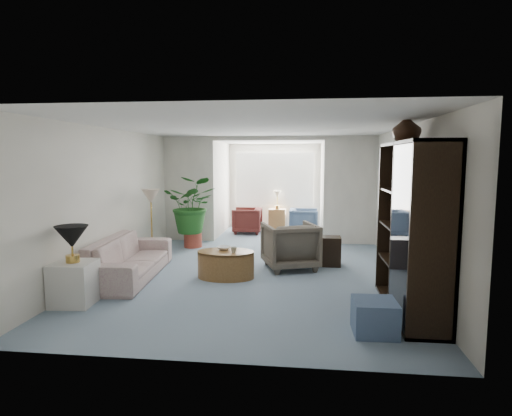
# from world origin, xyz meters

# --- Properties ---
(floor) EXTENTS (6.00, 6.00, 0.00)m
(floor) POSITION_xyz_m (0.00, 0.00, 0.00)
(floor) COLOR #879CB3
(floor) RESTS_ON ground
(sunroom_floor) EXTENTS (2.60, 2.60, 0.00)m
(sunroom_floor) POSITION_xyz_m (0.00, 4.10, 0.00)
(sunroom_floor) COLOR #879CB3
(sunroom_floor) RESTS_ON ground
(back_pier_left) EXTENTS (1.20, 0.12, 2.50)m
(back_pier_left) POSITION_xyz_m (-1.90, 3.00, 1.25)
(back_pier_left) COLOR white
(back_pier_left) RESTS_ON ground
(back_pier_right) EXTENTS (1.20, 0.12, 2.50)m
(back_pier_right) POSITION_xyz_m (1.90, 3.00, 1.25)
(back_pier_right) COLOR white
(back_pier_right) RESTS_ON ground
(back_header) EXTENTS (2.60, 0.12, 0.10)m
(back_header) POSITION_xyz_m (0.00, 3.00, 2.45)
(back_header) COLOR white
(back_header) RESTS_ON back_pier_left
(window_pane) EXTENTS (2.20, 0.02, 1.50)m
(window_pane) POSITION_xyz_m (0.00, 5.18, 1.40)
(window_pane) COLOR white
(window_blinds) EXTENTS (2.20, 0.02, 1.50)m
(window_blinds) POSITION_xyz_m (0.00, 5.15, 1.40)
(window_blinds) COLOR white
(framed_picture) EXTENTS (0.04, 0.50, 0.40)m
(framed_picture) POSITION_xyz_m (2.46, -0.10, 1.70)
(framed_picture) COLOR #B7AA92
(sofa) EXTENTS (1.06, 2.34, 0.67)m
(sofa) POSITION_xyz_m (-2.04, -0.23, 0.33)
(sofa) COLOR beige
(sofa) RESTS_ON ground
(end_table) EXTENTS (0.57, 0.57, 0.59)m
(end_table) POSITION_xyz_m (-2.24, -1.58, 0.29)
(end_table) COLOR silver
(end_table) RESTS_ON ground
(table_lamp) EXTENTS (0.44, 0.44, 0.30)m
(table_lamp) POSITION_xyz_m (-2.24, -1.58, 0.94)
(table_lamp) COLOR black
(table_lamp) RESTS_ON end_table
(floor_lamp) EXTENTS (0.36, 0.36, 0.28)m
(floor_lamp) POSITION_xyz_m (-2.12, 1.05, 1.25)
(floor_lamp) COLOR beige
(floor_lamp) RESTS_ON ground
(coffee_table) EXTENTS (1.12, 1.12, 0.45)m
(coffee_table) POSITION_xyz_m (-0.43, -0.07, 0.23)
(coffee_table) COLOR brown
(coffee_table) RESTS_ON ground
(coffee_bowl) EXTENTS (0.27, 0.27, 0.06)m
(coffee_bowl) POSITION_xyz_m (-0.48, 0.03, 0.48)
(coffee_bowl) COLOR white
(coffee_bowl) RESTS_ON coffee_table
(coffee_cup) EXTENTS (0.12, 0.12, 0.10)m
(coffee_cup) POSITION_xyz_m (-0.28, -0.17, 0.50)
(coffee_cup) COLOR #B3B29D
(coffee_cup) RESTS_ON coffee_table
(wingback_chair) EXTENTS (1.14, 1.16, 0.83)m
(wingback_chair) POSITION_xyz_m (0.61, 0.66, 0.42)
(wingback_chair) COLOR #5E574A
(wingback_chair) RESTS_ON ground
(side_table_dark) EXTENTS (0.45, 0.37, 0.54)m
(side_table_dark) POSITION_xyz_m (1.31, 0.96, 0.27)
(side_table_dark) COLOR black
(side_table_dark) RESTS_ON ground
(entertainment_cabinet) EXTENTS (0.53, 1.97, 2.19)m
(entertainment_cabinet) POSITION_xyz_m (2.23, -1.31, 1.09)
(entertainment_cabinet) COLOR black
(entertainment_cabinet) RESTS_ON ground
(cabinet_urn) EXTENTS (0.38, 0.38, 0.40)m
(cabinet_urn) POSITION_xyz_m (2.23, -0.81, 2.39)
(cabinet_urn) COLOR black
(cabinet_urn) RESTS_ON entertainment_cabinet
(ottoman) EXTENTS (0.49, 0.49, 0.38)m
(ottoman) POSITION_xyz_m (1.67, -2.10, 0.19)
(ottoman) COLOR slate
(ottoman) RESTS_ON ground
(plant_pot) EXTENTS (0.40, 0.40, 0.32)m
(plant_pot) POSITION_xyz_m (-1.62, 2.27, 0.16)
(plant_pot) COLOR #9C3C2D
(plant_pot) RESTS_ON ground
(house_plant) EXTENTS (1.15, 0.99, 1.27)m
(house_plant) POSITION_xyz_m (-1.62, 2.27, 0.96)
(house_plant) COLOR #20591E
(house_plant) RESTS_ON plant_pot
(sunroom_chair_blue) EXTENTS (0.75, 0.73, 0.68)m
(sunroom_chair_blue) POSITION_xyz_m (0.85, 4.17, 0.34)
(sunroom_chair_blue) COLOR slate
(sunroom_chair_blue) RESTS_ON ground
(sunroom_chair_maroon) EXTENTS (0.75, 0.73, 0.68)m
(sunroom_chair_maroon) POSITION_xyz_m (-0.65, 4.17, 0.34)
(sunroom_chair_maroon) COLOR #54221D
(sunroom_chair_maroon) RESTS_ON ground
(sunroom_table) EXTENTS (0.47, 0.36, 0.57)m
(sunroom_table) POSITION_xyz_m (0.10, 4.92, 0.28)
(sunroom_table) COLOR brown
(sunroom_table) RESTS_ON ground
(shelf_clutter) EXTENTS (0.30, 0.96, 0.61)m
(shelf_clutter) POSITION_xyz_m (2.18, -1.53, 0.79)
(shelf_clutter) COLOR #4A4844
(shelf_clutter) RESTS_ON entertainment_cabinet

